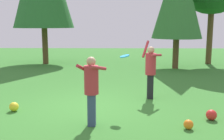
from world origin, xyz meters
name	(u,v)px	position (x,y,z in m)	size (l,w,h in m)	color
ground_plane	(92,107)	(0.00, 0.00, 0.00)	(40.00, 40.00, 0.00)	#387A2D
person_thrower	(151,68)	(1.82, 0.99, 1.02)	(0.68, 0.68, 1.89)	black
person_catcher	(91,85)	(0.14, -1.45, 0.99)	(0.71, 0.74, 1.67)	#38476B
frisbee	(125,56)	(0.95, -0.20, 1.54)	(0.33, 0.33, 0.09)	#2393D1
ball_yellow	(14,107)	(-2.14, -0.42, 0.13)	(0.26, 0.26, 0.26)	yellow
ball_orange	(188,124)	(2.40, -1.65, 0.11)	(0.23, 0.23, 0.23)	orange
ball_red	(211,115)	(3.14, -1.03, 0.14)	(0.27, 0.27, 0.27)	red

